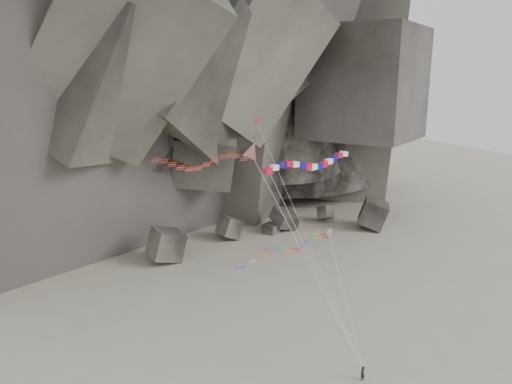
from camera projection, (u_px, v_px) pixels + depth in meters
name	position (u px, v px, depth m)	size (l,w,h in m)	color
ground	(289.00, 366.00, 53.35)	(260.00, 260.00, 0.00)	gray
headland	(120.00, 8.00, 102.84)	(110.00, 70.00, 84.00)	#5D564C
boulder_field	(169.00, 246.00, 82.15)	(81.07, 13.70, 6.50)	#47423F
kite_flyer	(363.00, 372.00, 50.75)	(0.65, 0.43, 1.87)	black
delta_kite	(199.00, 161.00, 46.39)	(18.52, 9.06, 22.68)	red
banner_kite	(309.00, 164.00, 51.29)	(11.67, 9.54, 20.55)	red
parafoil_kite	(281.00, 249.00, 50.21)	(12.35, 7.01, 12.79)	yellow
pennant_kite	(290.00, 200.00, 47.35)	(9.09, 6.55, 24.88)	red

